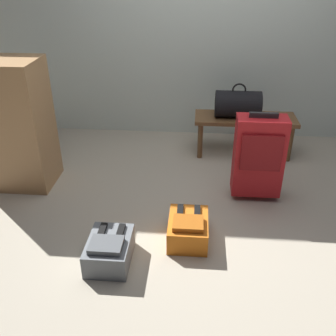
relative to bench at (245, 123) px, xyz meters
name	(u,v)px	position (x,y,z in m)	size (l,w,h in m)	color
ground_plane	(197,210)	(-0.45, -1.06, -0.34)	(6.60, 6.60, 0.00)	#B2A893
back_wall	(204,2)	(-0.45, 0.54, 1.06)	(6.00, 0.10, 2.80)	silver
bench	(245,123)	(0.00, 0.00, 0.00)	(1.00, 0.36, 0.40)	brown
duffel_bag_black	(238,104)	(-0.09, 0.00, 0.19)	(0.44, 0.26, 0.34)	black
cell_phone	(279,119)	(0.32, -0.04, 0.07)	(0.07, 0.14, 0.01)	black
suitcase_upright_red	(259,156)	(0.03, -0.82, 0.05)	(0.40, 0.23, 0.76)	red
backpack_orange	(188,229)	(-0.51, -1.43, -0.25)	(0.28, 0.38, 0.21)	orange
backpack_grey	(109,250)	(-1.03, -1.69, -0.25)	(0.28, 0.38, 0.21)	slate
side_cabinet	(14,125)	(-2.02, -0.73, 0.21)	(0.56, 0.44, 1.10)	#A87A4C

